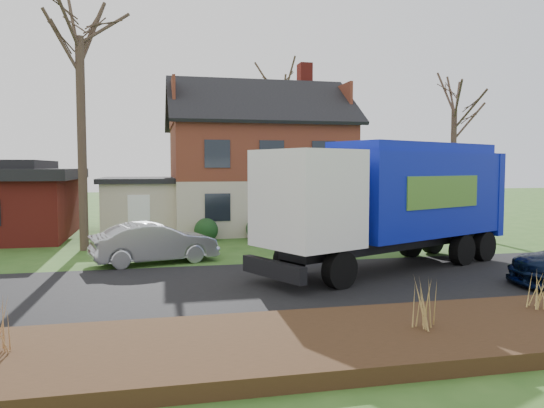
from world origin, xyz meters
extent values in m
plane|color=#2C531B|center=(0.00, 0.00, 0.00)|extent=(120.00, 120.00, 0.00)
cube|color=black|center=(0.00, 0.00, 0.01)|extent=(80.00, 7.00, 0.02)
cube|color=black|center=(0.00, -5.30, 0.15)|extent=(80.00, 3.50, 0.30)
cube|color=beige|center=(2.00, 14.00, 1.35)|extent=(9.00, 7.50, 2.70)
cube|color=#5B281A|center=(2.00, 14.00, 4.10)|extent=(9.00, 7.50, 2.80)
cube|color=maroon|center=(5.00, 15.00, 8.46)|extent=(0.70, 0.90, 1.60)
cube|color=beige|center=(-4.20, 13.50, 1.30)|extent=(3.50, 5.50, 2.60)
cube|color=black|center=(-4.20, 13.50, 2.72)|extent=(3.90, 5.90, 0.24)
cylinder|color=black|center=(1.46, -0.73, 0.54)|extent=(1.13, 0.78, 1.07)
cylinder|color=black|center=(0.56, 1.24, 0.54)|extent=(1.13, 0.78, 1.07)
cylinder|color=black|center=(6.81, 1.74, 0.54)|extent=(1.13, 0.78, 1.07)
cylinder|color=black|center=(5.91, 3.71, 0.54)|extent=(1.13, 0.78, 1.07)
cylinder|color=black|center=(8.03, 2.30, 0.54)|extent=(1.13, 0.78, 1.07)
cylinder|color=black|center=(7.13, 4.27, 0.54)|extent=(1.13, 0.78, 1.07)
cube|color=black|center=(4.30, 1.77, 0.88)|extent=(8.59, 4.84, 0.36)
cube|color=white|center=(0.78, 0.15, 2.48)|extent=(3.24, 3.34, 2.79)
cube|color=black|center=(-0.26, -0.32, 2.63)|extent=(1.03, 2.10, 0.93)
cube|color=black|center=(-0.35, -0.37, 0.57)|extent=(1.31, 2.45, 0.46)
cube|color=#0D1BA2|center=(5.19, 2.18, 2.48)|extent=(6.99, 5.07, 2.79)
cube|color=#0D1BA2|center=(5.19, 2.18, 4.03)|extent=(6.58, 4.66, 0.31)
cube|color=#0D1BA2|center=(8.24, 3.58, 2.38)|extent=(1.43, 2.54, 3.00)
cube|color=#4B832A|center=(5.60, 0.92, 2.58)|extent=(3.40, 1.59, 1.03)
cube|color=#4B832A|center=(4.50, 3.31, 2.58)|extent=(3.40, 1.59, 1.03)
imported|color=#9DA0A4|center=(-3.52, 4.49, 0.72)|extent=(4.59, 2.57, 1.43)
cylinder|color=#433328|center=(-6.31, 8.06, 4.28)|extent=(0.36, 0.36, 8.56)
cylinder|color=#443329|center=(11.33, 9.77, 3.14)|extent=(0.29, 0.29, 6.27)
cylinder|color=#443528|center=(5.12, 20.94, 4.46)|extent=(0.34, 0.34, 8.91)
cone|color=#A67749|center=(-5.98, -5.14, 0.78)|extent=(0.04, 0.04, 0.95)
cone|color=#AA8A4B|center=(1.45, -5.39, 0.78)|extent=(0.04, 0.04, 0.97)
cone|color=#AA8A4B|center=(1.29, -5.39, 0.78)|extent=(0.04, 0.04, 0.97)
cone|color=#AA8A4B|center=(1.60, -5.39, 0.78)|extent=(0.04, 0.04, 0.97)
cone|color=#AA8A4B|center=(1.45, -5.27, 0.78)|extent=(0.04, 0.04, 0.97)
cone|color=#AA8A4B|center=(1.45, -5.51, 0.78)|extent=(0.04, 0.04, 0.97)
cone|color=tan|center=(4.59, -4.73, 0.73)|extent=(0.04, 0.04, 0.85)
cone|color=tan|center=(4.44, -4.73, 0.73)|extent=(0.04, 0.04, 0.85)
cone|color=tan|center=(4.59, -4.61, 0.73)|extent=(0.04, 0.04, 0.85)
camera|label=1|loc=(-3.56, -14.46, 3.38)|focal=35.00mm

